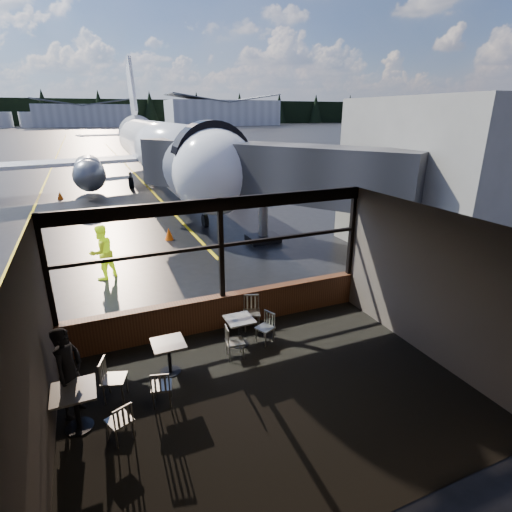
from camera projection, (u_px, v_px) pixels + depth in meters
ground_plane at (89, 133)px, 114.65m from camera, size 520.00×520.00×0.00m
carpet_floor at (271, 394)px, 8.16m from camera, size 8.00×6.00×0.01m
ceiling at (273, 230)px, 6.98m from camera, size 8.00×6.00×0.04m
wall_left at (35, 368)px, 6.09m from camera, size 0.04×6.00×3.50m
wall_right at (431, 285)px, 9.05m from camera, size 0.04×6.00×3.50m
wall_back at (374, 426)px, 4.97m from camera, size 8.00×0.04×3.50m
window_sill at (223, 312)px, 10.60m from camera, size 8.00×0.28×0.90m
window_header at (220, 204)px, 9.63m from camera, size 8.00×0.18×0.30m
mullion_left at (46, 273)px, 8.55m from camera, size 0.12×0.12×2.60m
mullion_centre at (221, 249)px, 10.01m from camera, size 0.12×0.12×2.60m
mullion_right at (352, 232)px, 11.47m from camera, size 0.12×0.12×2.60m
window_transom at (221, 246)px, 9.98m from camera, size 8.00×0.10×0.08m
airliner at (158, 113)px, 28.81m from camera, size 30.28×36.15×10.92m
jet_bridge at (263, 197)px, 16.09m from camera, size 8.39×10.25×4.47m
cafe_table_near at (240, 332)px, 9.80m from camera, size 0.66×0.66×0.73m
cafe_table_mid at (169, 358)px, 8.73m from camera, size 0.69×0.69×0.76m
cafe_table_left at (77, 409)px, 7.16m from camera, size 0.75×0.75×0.83m
chair_near_e at (265, 328)px, 9.89m from camera, size 0.58×0.58×0.80m
chair_near_w at (235, 342)px, 9.25m from camera, size 0.51×0.51×0.84m
chair_near_n at (252, 313)px, 10.50m from camera, size 0.64×0.64×0.92m
chair_mid_s at (162, 386)px, 7.78m from camera, size 0.54×0.54×0.81m
chair_mid_w at (114, 379)px, 7.90m from camera, size 0.63×0.63×0.91m
chair_left_s at (119, 421)px, 6.91m from camera, size 0.58×0.58×0.81m
passenger at (69, 373)px, 7.35m from camera, size 0.72×0.80×1.84m
ground_crew at (102, 252)px, 13.61m from camera, size 1.17×1.11×1.90m
cone_nose at (169, 234)px, 18.05m from camera, size 0.40×0.40×0.55m
cone_wing at (60, 195)px, 26.60m from camera, size 0.37×0.37×0.52m
terminal_annex at (443, 179)px, 15.60m from camera, size 5.00×7.00×6.00m
hangar_mid at (83, 114)px, 169.24m from camera, size 38.00×15.00×10.00m
hangar_right at (223, 112)px, 185.01m from camera, size 50.00×20.00×12.00m
fuel_tank_a at (1, 120)px, 156.23m from camera, size 8.00×8.00×6.00m
fuel_tank_b at (30, 120)px, 159.93m from camera, size 8.00×8.00×6.00m
fuel_tank_c at (58, 120)px, 163.62m from camera, size 8.00×8.00×6.00m
treeline at (82, 112)px, 190.55m from camera, size 360.00×3.00×12.00m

